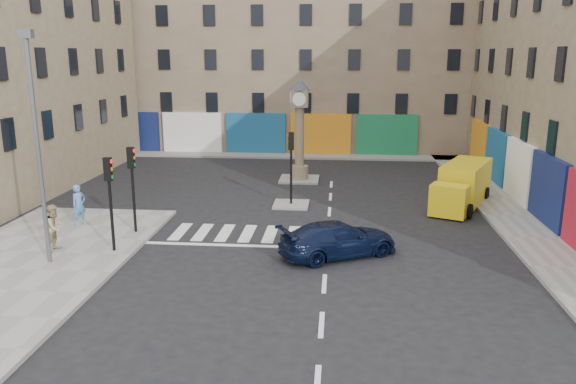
# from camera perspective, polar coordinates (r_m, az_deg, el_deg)

# --- Properties ---
(ground) EXTENTS (120.00, 120.00, 0.00)m
(ground) POSITION_cam_1_polar(r_m,az_deg,el_deg) (21.32, 3.86, -7.17)
(ground) COLOR black
(ground) RESTS_ON ground
(sidewalk_left) EXTENTS (7.00, 16.00, 0.15)m
(sidewalk_left) POSITION_cam_1_polar(r_m,az_deg,el_deg) (22.52, -25.76, -7.21)
(sidewalk_left) COLOR gray
(sidewalk_left) RESTS_ON ground
(sidewalk_right) EXTENTS (2.60, 30.00, 0.15)m
(sidewalk_right) POSITION_cam_1_polar(r_m,az_deg,el_deg) (31.95, 20.14, -0.69)
(sidewalk_right) COLOR gray
(sidewalk_right) RESTS_ON ground
(sidewalk_far) EXTENTS (32.00, 2.40, 0.15)m
(sidewalk_far) POSITION_cam_1_polar(r_m,az_deg,el_deg) (43.00, -0.73, 3.75)
(sidewalk_far) COLOR gray
(sidewalk_far) RESTS_ON ground
(island_near) EXTENTS (1.80, 1.80, 0.12)m
(island_near) POSITION_cam_1_polar(r_m,az_deg,el_deg) (29.01, 0.32, -1.27)
(island_near) COLOR gray
(island_near) RESTS_ON ground
(island_far) EXTENTS (2.40, 2.40, 0.12)m
(island_far) POSITION_cam_1_polar(r_m,az_deg,el_deg) (34.82, 1.16, 1.30)
(island_far) COLOR gray
(island_far) RESTS_ON ground
(building_far) EXTENTS (32.00, 10.00, 17.00)m
(building_far) POSITION_cam_1_polar(r_m,az_deg,el_deg) (48.10, -0.02, 14.91)
(building_far) COLOR #8C775D
(building_far) RESTS_ON ground
(building_left) EXTENTS (8.00, 20.00, 15.00)m
(building_left) POSITION_cam_1_polar(r_m,az_deg,el_deg) (37.32, -26.73, 12.23)
(building_left) COLOR #907D5E
(building_left) RESTS_ON ground
(traffic_light_left_near) EXTENTS (0.28, 0.22, 3.70)m
(traffic_light_left_near) POSITION_cam_1_polar(r_m,az_deg,el_deg) (22.46, -17.68, 0.28)
(traffic_light_left_near) COLOR black
(traffic_light_left_near) RESTS_ON sidewalk_left
(traffic_light_left_far) EXTENTS (0.28, 0.22, 3.70)m
(traffic_light_left_far) POSITION_cam_1_polar(r_m,az_deg,el_deg) (24.63, -15.56, 1.59)
(traffic_light_left_far) COLOR black
(traffic_light_left_far) RESTS_ON sidewalk_left
(traffic_light_island) EXTENTS (0.28, 0.22, 3.70)m
(traffic_light_island) POSITION_cam_1_polar(r_m,az_deg,el_deg) (28.45, 0.32, 3.65)
(traffic_light_island) COLOR black
(traffic_light_island) RESTS_ON island_near
(lamp_post) EXTENTS (0.50, 0.25, 8.30)m
(lamp_post) POSITION_cam_1_polar(r_m,az_deg,el_deg) (21.67, -24.17, 5.09)
(lamp_post) COLOR #595B60
(lamp_post) RESTS_ON sidewalk_left
(clock_pillar) EXTENTS (1.20, 1.20, 6.10)m
(clock_pillar) POSITION_cam_1_polar(r_m,az_deg,el_deg) (34.22, 1.19, 7.01)
(clock_pillar) COLOR #907D5E
(clock_pillar) RESTS_ON island_far
(navy_sedan) EXTENTS (5.02, 3.90, 1.36)m
(navy_sedan) POSITION_cam_1_polar(r_m,az_deg,el_deg) (21.83, 5.13, -4.79)
(navy_sedan) COLOR black
(navy_sedan) RESTS_ON ground
(yellow_van) EXTENTS (4.07, 6.10, 2.15)m
(yellow_van) POSITION_cam_1_polar(r_m,az_deg,el_deg) (30.20, 17.31, 0.67)
(yellow_van) COLOR yellow
(yellow_van) RESTS_ON ground
(pedestrian_blue) EXTENTS (0.71, 0.80, 1.83)m
(pedestrian_blue) POSITION_cam_1_polar(r_m,az_deg,el_deg) (26.80, -20.46, -1.23)
(pedestrian_blue) COLOR #5181BA
(pedestrian_blue) RESTS_ON sidewalk_left
(pedestrian_tan) EXTENTS (0.82, 0.99, 1.84)m
(pedestrian_tan) POSITION_cam_1_polar(r_m,az_deg,el_deg) (23.66, -22.61, -3.36)
(pedestrian_tan) COLOR tan
(pedestrian_tan) RESTS_ON sidewalk_left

